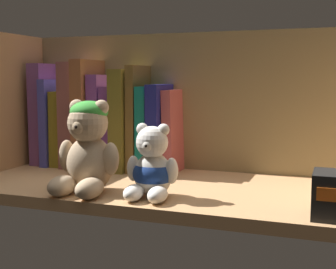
{
  "coord_description": "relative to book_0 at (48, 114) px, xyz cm",
  "views": [
    {
      "loc": [
        26.7,
        -77.34,
        20.87
      ],
      "look_at": [
        -1.63,
        0.0,
        11.19
      ],
      "focal_mm": 49.77,
      "sensor_mm": 36.0,
      "label": 1
    }
  ],
  "objects": [
    {
      "name": "shelf_board",
      "position": [
        35.43,
        -12.54,
        -12.22
      ],
      "size": [
        77.01,
        31.39,
        2.0
      ],
      "primitive_type": "cube",
      "color": "tan",
      "rests_on": "ground"
    },
    {
      "name": "shelf_back_panel",
      "position": [
        35.43,
        3.75,
        2.07
      ],
      "size": [
        79.41,
        1.2,
        30.59
      ],
      "primitive_type": "cube",
      "color": "olive",
      "rests_on": "ground"
    },
    {
      "name": "book_0",
      "position": [
        0.0,
        0.0,
        0.0
      ],
      "size": [
        3.15,
        10.5,
        22.44
      ],
      "primitive_type": "cube",
      "color": "#734589",
      "rests_on": "shelf_board"
    },
    {
      "name": "book_1",
      "position": [
        2.78,
        0.0,
        -1.73
      ],
      "size": [
        1.81,
        12.88,
        18.98
      ],
      "primitive_type": "cube",
      "color": "#4145B1",
      "rests_on": "shelf_board"
    },
    {
      "name": "book_2",
      "position": [
        5.24,
        0.0,
        -3.05
      ],
      "size": [
        2.68,
        11.63,
        16.37
      ],
      "primitive_type": "cube",
      "rotation": [
        0.0,
        0.01,
        0.0
      ],
      "color": "olive",
      "rests_on": "shelf_board"
    },
    {
      "name": "book_3",
      "position": [
        8.44,
        0.0,
        0.08
      ],
      "size": [
        3.29,
        13.22,
        22.6
      ],
      "primitive_type": "cube",
      "color": "#874D4D",
      "rests_on": "shelf_board"
    },
    {
      "name": "book_4",
      "position": [
        11.75,
        0.0,
        0.33
      ],
      "size": [
        2.72,
        14.64,
        23.1
      ],
      "primitive_type": "cube",
      "color": "#9A5B37",
      "rests_on": "shelf_board"
    },
    {
      "name": "book_5",
      "position": [
        14.68,
        0.0,
        -1.24
      ],
      "size": [
        2.6,
        12.08,
        19.96
      ],
      "primitive_type": "cube",
      "rotation": [
        0.0,
        0.0,
        0.0
      ],
      "color": "purple",
      "rests_on": "shelf_board"
    },
    {
      "name": "book_6",
      "position": [
        17.42,
        0.0,
        -2.48
      ],
      "size": [
        2.33,
        11.94,
        17.47
      ],
      "primitive_type": "cube",
      "color": "#763B92",
      "rests_on": "shelf_board"
    },
    {
      "name": "book_7",
      "position": [
        20.44,
        0.0,
        -0.73
      ],
      "size": [
        3.11,
        14.27,
        20.98
      ],
      "primitive_type": "cube",
      "color": "brown",
      "rests_on": "shelf_board"
    },
    {
      "name": "book_8",
      "position": [
        23.18,
        0.0,
        -0.32
      ],
      "size": [
        1.89,
        12.41,
        21.81
      ],
      "primitive_type": "cube",
      "rotation": [
        0.0,
        0.01,
        0.0
      ],
      "color": "brown",
      "rests_on": "shelf_board"
    },
    {
      "name": "book_9",
      "position": [
        25.43,
        0.0,
        -2.44
      ],
      "size": [
        2.11,
        12.5,
        17.56
      ],
      "primitive_type": "cube",
      "color": "#116E63",
      "rests_on": "shelf_board"
    },
    {
      "name": "book_10",
      "position": [
        28.03,
        0.0,
        -2.24
      ],
      "size": [
        2.49,
        13.35,
        17.96
      ],
      "primitive_type": "cube",
      "color": "navy",
      "rests_on": "shelf_board"
    },
    {
      "name": "book_11",
      "position": [
        30.55,
        0.0,
        -2.79
      ],
      "size": [
        2.52,
        9.39,
        16.92
      ],
      "primitive_type": "cube",
      "rotation": [
        0.0,
        -0.03,
        0.0
      ],
      "color": "#B34D4D",
      "rests_on": "shelf_board"
    },
    {
      "name": "teddy_bear_larger",
      "position": [
        22.98,
        -22.22,
        -3.81
      ],
      "size": [
        11.37,
        11.52,
        15.62
      ],
      "color": "tan",
      "rests_on": "shelf_board"
    },
    {
      "name": "teddy_bear_smaller",
      "position": [
        34.45,
        -21.78,
        -6.51
      ],
      "size": [
        8.72,
        9.09,
        11.98
      ],
      "color": "white",
      "rests_on": "shelf_board"
    }
  ]
}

